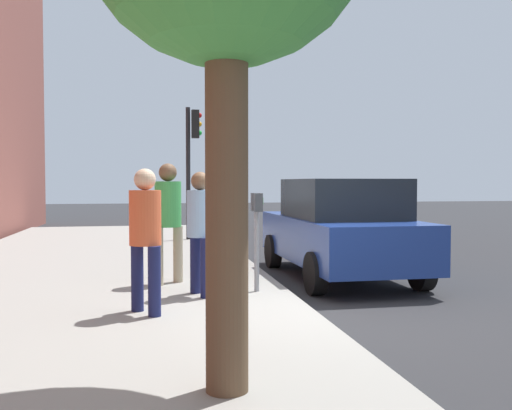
# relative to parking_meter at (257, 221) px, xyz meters

# --- Properties ---
(ground_plane) EXTENTS (80.00, 80.00, 0.00)m
(ground_plane) POSITION_rel_parking_meter_xyz_m (-1.12, -0.48, -1.17)
(ground_plane) COLOR #2B2B2D
(ground_plane) RESTS_ON ground
(sidewalk_slab) EXTENTS (28.00, 6.00, 0.15)m
(sidewalk_slab) POSITION_rel_parking_meter_xyz_m (-1.12, 2.52, -1.09)
(sidewalk_slab) COLOR gray
(sidewalk_slab) RESTS_ON ground_plane
(parking_meter) EXTENTS (0.36, 0.12, 1.41)m
(parking_meter) POSITION_rel_parking_meter_xyz_m (0.00, 0.00, 0.00)
(parking_meter) COLOR gray
(parking_meter) RESTS_ON sidewalk_slab
(pedestrian_at_meter) EXTENTS (0.51, 0.37, 1.71)m
(pedestrian_at_meter) POSITION_rel_parking_meter_xyz_m (-0.15, 0.82, -0.02)
(pedestrian_at_meter) COLOR #191E4C
(pedestrian_at_meter) RESTS_ON sidewalk_slab
(pedestrian_bystander) EXTENTS (0.47, 0.38, 1.73)m
(pedestrian_bystander) POSITION_rel_parking_meter_xyz_m (-1.12, 1.56, -0.01)
(pedestrian_bystander) COLOR #191E4C
(pedestrian_bystander) RESTS_ON sidewalk_slab
(parking_officer) EXTENTS (0.41, 0.46, 1.85)m
(parking_officer) POSITION_rel_parking_meter_xyz_m (0.85, 1.22, 0.09)
(parking_officer) COLOR tan
(parking_officer) RESTS_ON sidewalk_slab
(parked_sedan_near) EXTENTS (4.42, 2.01, 1.77)m
(parked_sedan_near) POSITION_rel_parking_meter_xyz_m (1.69, -1.83, -0.27)
(parked_sedan_near) COLOR navy
(parked_sedan_near) RESTS_ON ground_plane
(traffic_signal) EXTENTS (0.24, 0.44, 3.60)m
(traffic_signal) POSITION_rel_parking_meter_xyz_m (7.67, 0.35, 1.41)
(traffic_signal) COLOR black
(traffic_signal) RESTS_ON sidewalk_slab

